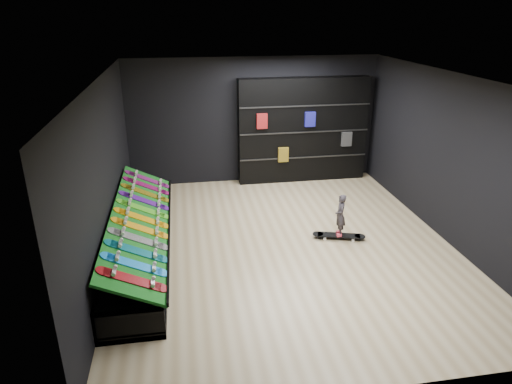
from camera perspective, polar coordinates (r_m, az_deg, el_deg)
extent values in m
cube|color=tan|center=(8.42, 3.61, -6.61)|extent=(6.00, 7.00, 0.01)
cube|color=white|center=(7.46, 4.17, 14.04)|extent=(6.00, 7.00, 0.01)
cube|color=black|center=(11.12, -0.28, 8.89)|extent=(6.00, 0.02, 3.00)
cube|color=black|center=(4.80, 13.56, -10.53)|extent=(6.00, 0.02, 3.00)
cube|color=black|center=(7.72, -18.38, 1.73)|extent=(0.02, 7.00, 3.00)
cube|color=black|center=(8.97, 22.92, 3.88)|extent=(0.02, 7.00, 3.00)
cube|color=#0D5512|center=(7.95, -14.14, -3.36)|extent=(0.92, 4.50, 0.46)
cube|color=black|center=(11.25, 5.88, 7.69)|extent=(3.16, 0.37, 2.53)
imported|color=black|center=(8.60, 10.43, -3.84)|extent=(0.16, 0.20, 0.48)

